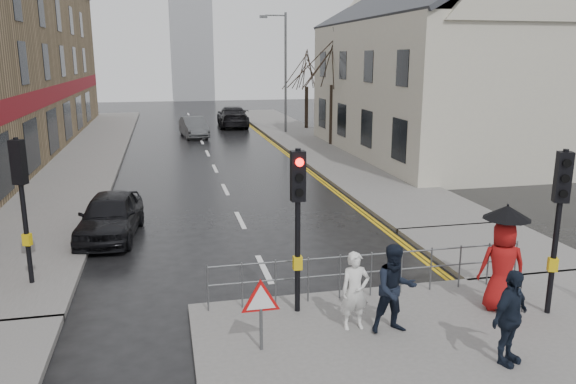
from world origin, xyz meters
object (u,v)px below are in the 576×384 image
pedestrian_with_umbrella (503,256)px  car_parked (110,216)px  pedestrian_a (355,291)px  pedestrian_d (510,318)px  car_mid (194,127)px  pedestrian_b (395,289)px

pedestrian_with_umbrella → car_parked: (-8.32, 7.18, -0.64)m
pedestrian_a → pedestrian_with_umbrella: size_ratio=0.69×
pedestrian_d → car_mid: bearing=69.6°
pedestrian_b → pedestrian_d: bearing=-45.2°
pedestrian_with_umbrella → car_mid: pedestrian_with_umbrella is taller
pedestrian_with_umbrella → pedestrian_b: bearing=-170.0°
car_parked → car_mid: 21.56m
pedestrian_a → pedestrian_d: (2.13, -1.77, 0.07)m
pedestrian_b → pedestrian_d: size_ratio=1.03×
pedestrian_a → car_parked: pedestrian_a is taller
pedestrian_a → car_mid: bearing=93.7°
pedestrian_a → pedestrian_b: size_ratio=0.89×
car_parked → car_mid: car_parked is taller
pedestrian_b → car_mid: pedestrian_b is taller
car_mid → pedestrian_d: bearing=-90.7°
pedestrian_b → pedestrian_with_umbrella: size_ratio=0.78×
pedestrian_with_umbrella → car_mid: size_ratio=0.55×
pedestrian_d → car_mid: 30.56m
pedestrian_b → car_parked: pedestrian_b is taller
pedestrian_b → car_parked: (-5.78, 7.62, -0.34)m
car_mid → pedestrian_b: bearing=-93.2°
pedestrian_d → pedestrian_with_umbrella: bearing=33.4°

